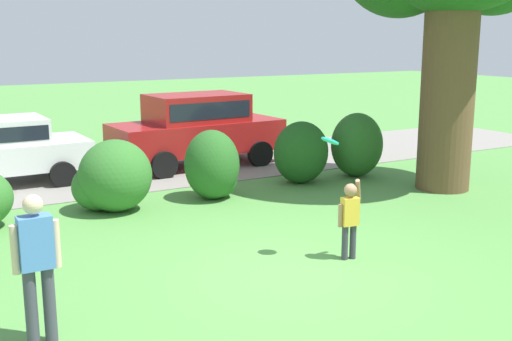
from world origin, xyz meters
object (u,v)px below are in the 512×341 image
(frisbee, at_px, (330,141))
(adult_onlooker, at_px, (37,261))
(child_thrower, at_px, (350,215))
(parked_suv, at_px, (197,126))

(frisbee, height_order, adult_onlooker, frisbee)
(child_thrower, xyz_separation_m, frisbee, (-0.25, 0.22, 1.14))
(parked_suv, xyz_separation_m, adult_onlooker, (-5.70, -8.26, -0.09))
(parked_suv, xyz_separation_m, child_thrower, (-0.96, -7.77, -0.36))
(frisbee, bearing_deg, parked_suv, 80.90)
(child_thrower, distance_m, adult_onlooker, 4.77)
(child_thrower, relative_size, adult_onlooker, 0.74)
(adult_onlooker, bearing_deg, child_thrower, 5.98)
(child_thrower, bearing_deg, frisbee, 138.29)
(frisbee, bearing_deg, child_thrower, -41.71)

